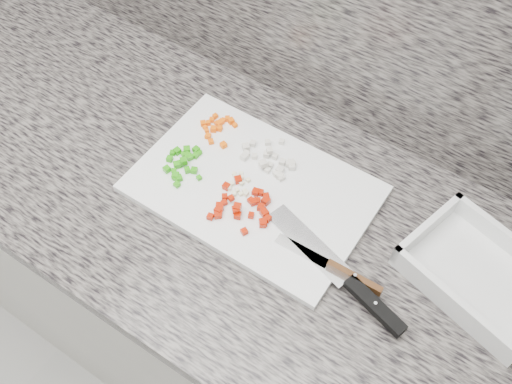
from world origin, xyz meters
TOP-DOWN VIEW (x-y plane):
  - cabinet at (0.00, 1.44)m, footprint 3.92×0.62m
  - countertop at (0.00, 1.44)m, footprint 3.96×0.64m
  - cutting_board at (0.09, 1.47)m, footprint 0.45×0.30m
  - carrot_pile at (-0.05, 1.56)m, footprint 0.08×0.08m
  - onion_pile at (0.09, 1.54)m, footprint 0.12×0.09m
  - green_pepper_pile at (-0.05, 1.44)m, footprint 0.09×0.10m
  - red_pepper_pile at (0.11, 1.42)m, footprint 0.12×0.11m
  - garlic_pile at (0.07, 1.46)m, footprint 0.05×0.06m
  - chef_knife at (0.35, 1.39)m, footprint 0.31×0.12m
  - paring_knife at (0.32, 1.40)m, footprint 0.21×0.02m
  - tray at (0.53, 1.53)m, footprint 0.29×0.24m

SIDE VIEW (x-z plane):
  - cabinet at x=0.00m, z-range 0.00..0.86m
  - countertop at x=0.00m, z-range 0.86..0.90m
  - cutting_board at x=0.09m, z-range 0.90..0.92m
  - tray at x=0.53m, z-range 0.89..0.94m
  - garlic_pile at x=0.07m, z-range 0.91..0.92m
  - carrot_pile at x=-0.05m, z-range 0.91..0.93m
  - chef_knife at x=0.35m, z-range 0.91..0.93m
  - green_pepper_pile at x=-0.05m, z-range 0.91..0.93m
  - paring_knife at x=0.32m, z-range 0.91..0.93m
  - onion_pile at x=0.09m, z-range 0.91..0.93m
  - red_pepper_pile at x=0.11m, z-range 0.91..0.93m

